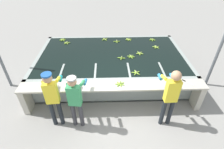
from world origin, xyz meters
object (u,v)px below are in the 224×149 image
Objects in this scene: worker_1 at (75,98)px; banana_bunch_floating_3 at (156,47)px; banana_bunch_floating_1 at (105,39)px; banana_bunch_floating_6 at (131,56)px; banana_bunch_ledge_0 at (120,84)px; banana_bunch_floating_7 at (152,40)px; banana_bunch_floating_2 at (136,73)px; banana_bunch_floating_4 at (117,41)px; banana_bunch_floating_9 at (63,40)px; knife_0 at (186,82)px; worker_0 at (52,95)px; support_post_right at (222,43)px; worker_2 at (171,94)px; banana_bunch_floating_0 at (121,58)px; banana_bunch_floating_10 at (129,39)px; banana_bunch_floating_8 at (67,43)px; banana_bunch_floating_5 at (140,53)px; knife_1 at (50,85)px.

worker_1 is 5.83× the size of banana_bunch_floating_3.
banana_bunch_floating_6 is (0.91, -1.44, -0.00)m from banana_bunch_floating_1.
banana_bunch_ledge_0 is at bearing -81.83° from banana_bunch_floating_1.
banana_bunch_floating_7 is (2.67, 3.42, -0.08)m from worker_1.
banana_bunch_floating_4 is (-0.46, 2.19, 0.00)m from banana_bunch_floating_2.
banana_bunch_floating_9 is 0.96× the size of knife_0.
worker_0 reaches higher than banana_bunch_ledge_0.
support_post_right reaches higher than worker_0.
worker_2 is at bearing -95.44° from banana_bunch_floating_7.
banana_bunch_floating_9 is at bearing 126.24° from banana_bunch_ledge_0.
banana_bunch_floating_3 is at bearing 29.28° from banana_bunch_floating_0.
worker_1 is 3.87m from banana_bunch_floating_10.
banana_bunch_floating_3 is at bearing -36.37° from banana_bunch_floating_10.
knife_0 is at bearing -82.79° from banana_bunch_floating_7.
support_post_right reaches higher than banana_bunch_floating_0.
worker_2 is at bearing -79.60° from banana_bunch_floating_10.
banana_bunch_floating_3 is 0.65m from banana_bunch_floating_7.
worker_2 is at bearing -135.10° from knife_0.
knife_0 is (1.82, -2.66, -0.01)m from banana_bunch_floating_4.
banana_bunch_floating_6 is at bearing -57.69° from banana_bunch_floating_1.
worker_1 is 3.60m from banana_bunch_floating_1.
banana_bunch_floating_6 and banana_bunch_floating_8 have the same top height.
banana_bunch_ledge_0 is at bearing -124.97° from banana_bunch_floating_3.
banana_bunch_floating_7 reaches higher than knife_0.
banana_bunch_floating_8 is at bearing 133.72° from worker_2.
worker_1 is 5.54× the size of knife_0.
banana_bunch_floating_3 is 1.24m from banana_bunch_floating_6.
banana_bunch_floating_4 is (-1.46, 0.54, 0.00)m from banana_bunch_floating_3.
banana_bunch_floating_6 and banana_bunch_floating_9 have the same top height.
banana_bunch_floating_0 is 0.96m from banana_bunch_floating_2.
banana_bunch_floating_2 is 1.43m from knife_0.
banana_bunch_floating_10 is (0.49, 0.17, -0.00)m from banana_bunch_floating_4.
support_post_right reaches higher than banana_bunch_floating_8.
worker_0 is 0.53× the size of support_post_right.
banana_bunch_floating_5 is 3.22m from knife_1.
banana_bunch_floating_7 and banana_bunch_floating_10 have the same top height.
banana_bunch_floating_0 is 1.00× the size of banana_bunch_floating_4.
banana_bunch_floating_2 is 0.98× the size of banana_bunch_floating_9.
banana_bunch_floating_1 is 0.53m from banana_bunch_floating_4.
banana_bunch_floating_5 is at bearing 32.64° from banana_bunch_floating_6.
worker_1 is at bearing -127.94° from banana_bunch_floating_7.
worker_0 is 4.66m from banana_bunch_floating_7.
banana_bunch_floating_7 is 4.44m from knife_1.
worker_1 is 3.52m from banana_bunch_floating_4.
knife_0 is at bearing -37.96° from banana_bunch_floating_0.
worker_2 is 3.47m from banana_bunch_floating_7.
worker_1 reaches higher than banana_bunch_floating_10.
worker_0 is at bearing -138.27° from banana_bunch_floating_5.
banana_bunch_floating_2 is at bearing -40.90° from banana_bunch_floating_8.
worker_0 is at bearing -118.34° from banana_bunch_floating_4.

